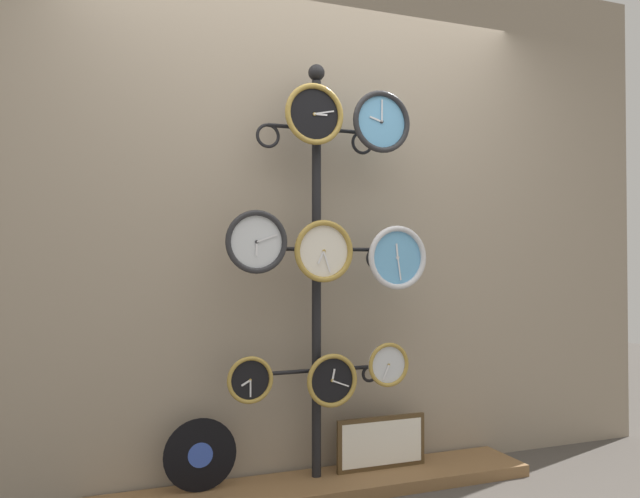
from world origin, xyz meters
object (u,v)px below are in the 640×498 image
(display_stand, at_px, (316,319))
(vinyl_record, at_px, (200,455))
(clock_top_right, at_px, (381,122))
(clock_middle_left, at_px, (256,242))
(picture_frame, at_px, (382,443))
(clock_top_center, at_px, (314,114))
(clock_bottom_left, at_px, (250,380))
(clock_bottom_right, at_px, (388,365))
(clock_middle_center, at_px, (323,251))
(clock_bottom_center, at_px, (332,380))
(clock_middle_right, at_px, (397,258))

(display_stand, distance_m, vinyl_record, 0.84)
(clock_top_right, distance_m, clock_middle_left, 0.88)
(picture_frame, bearing_deg, clock_top_center, -168.66)
(clock_top_center, height_order, clock_bottom_left, clock_top_center)
(display_stand, distance_m, clock_top_center, 1.01)
(clock_top_right, height_order, clock_bottom_right, clock_top_right)
(clock_middle_left, bearing_deg, clock_middle_center, -0.48)
(vinyl_record, bearing_deg, clock_bottom_center, -7.00)
(clock_bottom_right, bearing_deg, clock_bottom_center, 175.58)
(clock_middle_right, height_order, clock_bottom_center, clock_middle_right)
(clock_top_center, xyz_separation_m, clock_middle_left, (-0.29, 0.00, -0.62))
(clock_top_right, bearing_deg, clock_bottom_left, 177.11)
(clock_top_center, bearing_deg, picture_frame, 11.34)
(display_stand, xyz_separation_m, clock_bottom_center, (0.05, -0.08, -0.29))
(clock_middle_center, distance_m, clock_bottom_left, 0.70)
(clock_bottom_left, distance_m, clock_bottom_right, 0.71)
(picture_frame, bearing_deg, display_stand, 177.40)
(vinyl_record, bearing_deg, clock_top_center, -9.80)
(clock_middle_center, bearing_deg, clock_top_right, -3.52)
(clock_middle_left, bearing_deg, clock_bottom_center, 2.08)
(vinyl_record, bearing_deg, clock_middle_left, -20.63)
(clock_bottom_left, xyz_separation_m, clock_bottom_right, (0.71, -0.02, 0.03))
(clock_middle_right, distance_m, vinyl_record, 1.33)
(clock_middle_center, distance_m, picture_frame, 1.05)
(clock_top_center, height_order, clock_bottom_right, clock_top_center)
(clock_middle_right, bearing_deg, display_stand, 162.91)
(clock_top_center, height_order, clock_middle_left, clock_top_center)
(clock_top_center, distance_m, clock_middle_center, 0.66)
(clock_middle_right, relative_size, clock_bottom_right, 1.46)
(clock_bottom_left, height_order, clock_bottom_right, clock_bottom_right)
(clock_middle_center, xyz_separation_m, vinyl_record, (-0.57, 0.09, -0.95))
(clock_top_center, distance_m, clock_bottom_center, 1.30)
(clock_top_right, height_order, clock_middle_center, clock_top_right)
(clock_middle_center, bearing_deg, display_stand, 88.26)
(clock_middle_center, xyz_separation_m, picture_frame, (0.36, 0.08, -0.98))
(clock_middle_left, xyz_separation_m, clock_middle_right, (0.72, -0.02, -0.07))
(clock_top_right, distance_m, vinyl_record, 1.82)
(clock_top_center, relative_size, picture_frame, 0.61)
(clock_top_center, bearing_deg, clock_bottom_left, 177.73)
(clock_top_center, relative_size, clock_bottom_center, 1.14)
(clock_middle_left, height_order, clock_middle_center, clock_middle_left)
(clock_bottom_left, bearing_deg, vinyl_record, 159.86)
(display_stand, height_order, clock_bottom_left, display_stand)
(clock_bottom_left, bearing_deg, clock_top_center, -2.27)
(clock_middle_left, relative_size, clock_bottom_center, 1.14)
(clock_top_right, relative_size, clock_middle_center, 1.04)
(clock_bottom_left, height_order, vinyl_record, clock_bottom_left)
(display_stand, height_order, clock_top_right, display_stand)
(clock_top_right, height_order, vinyl_record, clock_top_right)
(clock_middle_center, bearing_deg, clock_bottom_left, 177.64)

